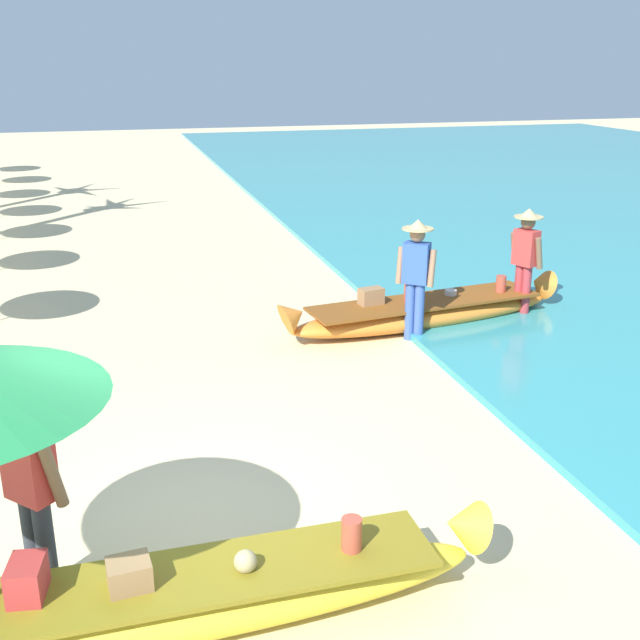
{
  "coord_description": "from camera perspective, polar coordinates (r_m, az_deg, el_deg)",
  "views": [
    {
      "loc": [
        -0.53,
        -5.84,
        3.89
      ],
      "look_at": [
        1.81,
        2.55,
        0.9
      ],
      "focal_mm": 43.04,
      "sensor_mm": 36.0,
      "label": 1
    }
  ],
  "objects": [
    {
      "name": "boat_orange_midground",
      "position": [
        11.71,
        7.77,
        0.62
      ],
      "size": [
        4.69,
        1.35,
        0.73
      ],
      "color": "orange",
      "rests_on": "ground"
    },
    {
      "name": "person_vendor_hatted",
      "position": [
        10.92,
        7.15,
        3.59
      ],
      "size": [
        0.56,
        0.49,
        1.77
      ],
      "color": "#3D5BA8",
      "rests_on": "ground"
    },
    {
      "name": "person_tourist_customer",
      "position": [
        6.02,
        -20.64,
        -11.57
      ],
      "size": [
        0.52,
        0.54,
        1.69
      ],
      "color": "#333842",
      "rests_on": "ground"
    },
    {
      "name": "ground_plane",
      "position": [
        7.04,
        -8.95,
        -14.87
      ],
      "size": [
        80.0,
        80.0,
        0.0
      ],
      "primitive_type": "plane",
      "color": "beige"
    },
    {
      "name": "person_vendor_assistant",
      "position": [
        12.24,
        15.02,
        4.65
      ],
      "size": [
        0.44,
        0.58,
        1.73
      ],
      "color": "#B2383D",
      "rests_on": "ground"
    },
    {
      "name": "boat_yellow_foreground",
      "position": [
        5.86,
        -11.11,
        -19.85
      ],
      "size": [
        4.88,
        0.72,
        0.71
      ],
      "color": "yellow",
      "rests_on": "ground"
    }
  ]
}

